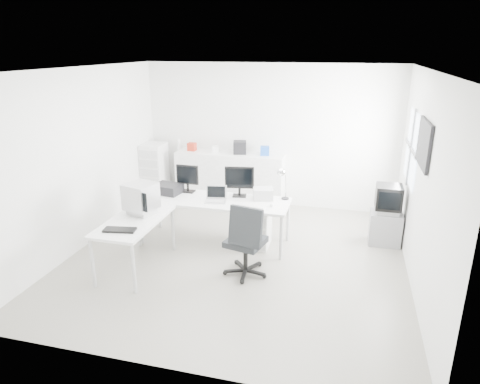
% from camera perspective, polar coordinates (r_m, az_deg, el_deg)
% --- Properties ---
extents(floor, '(5.00, 5.00, 0.01)m').
position_cam_1_polar(floor, '(6.67, -0.43, -8.70)').
color(floor, '#B6B2A4').
rests_on(floor, ground).
extents(ceiling, '(5.00, 5.00, 0.01)m').
position_cam_1_polar(ceiling, '(5.92, -0.50, 16.09)').
color(ceiling, white).
rests_on(ceiling, back_wall).
extents(back_wall, '(5.00, 0.02, 2.80)m').
position_cam_1_polar(back_wall, '(8.52, 3.90, 7.40)').
color(back_wall, white).
rests_on(back_wall, floor).
extents(left_wall, '(0.02, 5.00, 2.80)m').
position_cam_1_polar(left_wall, '(7.19, -20.16, 4.13)').
color(left_wall, white).
rests_on(left_wall, floor).
extents(right_wall, '(0.02, 5.00, 2.80)m').
position_cam_1_polar(right_wall, '(6.04, 23.13, 1.08)').
color(right_wall, white).
rests_on(right_wall, floor).
extents(window, '(0.02, 1.20, 1.10)m').
position_cam_1_polar(window, '(7.14, 21.92, 5.47)').
color(window, white).
rests_on(window, right_wall).
extents(wall_picture, '(0.04, 0.90, 0.60)m').
position_cam_1_polar(wall_picture, '(6.01, 23.33, 5.93)').
color(wall_picture, black).
rests_on(wall_picture, right_wall).
extents(main_desk, '(2.40, 0.80, 0.75)m').
position_cam_1_polar(main_desk, '(7.03, -3.36, -3.86)').
color(main_desk, white).
rests_on(main_desk, floor).
extents(side_desk, '(0.70, 1.40, 0.75)m').
position_cam_1_polar(side_desk, '(6.42, -13.69, -6.70)').
color(side_desk, white).
rests_on(side_desk, floor).
extents(drawer_pedestal, '(0.40, 0.50, 0.60)m').
position_cam_1_polar(drawer_pedestal, '(6.94, 2.32, -4.84)').
color(drawer_pedestal, white).
rests_on(drawer_pedestal, floor).
extents(inkjet_printer, '(0.49, 0.41, 0.16)m').
position_cam_1_polar(inkjet_printer, '(7.25, -9.60, 0.43)').
color(inkjet_printer, black).
rests_on(inkjet_printer, main_desk).
extents(lcd_monitor_small, '(0.39, 0.23, 0.48)m').
position_cam_1_polar(lcd_monitor_small, '(7.22, -7.01, 1.83)').
color(lcd_monitor_small, black).
rests_on(lcd_monitor_small, main_desk).
extents(lcd_monitor_large, '(0.50, 0.27, 0.49)m').
position_cam_1_polar(lcd_monitor_large, '(6.95, -0.08, 1.35)').
color(lcd_monitor_large, black).
rests_on(lcd_monitor_large, main_desk).
extents(laptop, '(0.41, 0.42, 0.24)m').
position_cam_1_polar(laptop, '(6.75, -3.29, -0.36)').
color(laptop, '#B7B7BA').
rests_on(laptop, main_desk).
extents(white_keyboard, '(0.46, 0.22, 0.02)m').
position_cam_1_polar(white_keyboard, '(6.59, 1.58, -1.81)').
color(white_keyboard, white).
rests_on(white_keyboard, main_desk).
extents(white_mouse, '(0.06, 0.06, 0.06)m').
position_cam_1_polar(white_mouse, '(6.57, 4.23, -1.73)').
color(white_mouse, white).
rests_on(white_mouse, main_desk).
extents(laser_printer, '(0.37, 0.34, 0.18)m').
position_cam_1_polar(laser_printer, '(6.89, 3.09, -0.22)').
color(laser_printer, '#B6B6B6').
rests_on(laser_printer, main_desk).
extents(desk_lamp, '(0.15, 0.15, 0.43)m').
position_cam_1_polar(desk_lamp, '(6.86, 6.10, 0.75)').
color(desk_lamp, silver).
rests_on(desk_lamp, main_desk).
extents(crt_monitor, '(0.47, 0.47, 0.44)m').
position_cam_1_polar(crt_monitor, '(6.40, -13.07, -0.96)').
color(crt_monitor, '#B7B7BA').
rests_on(crt_monitor, side_desk).
extents(black_keyboard, '(0.45, 0.24, 0.03)m').
position_cam_1_polar(black_keyboard, '(5.95, -15.75, -4.88)').
color(black_keyboard, black).
rests_on(black_keyboard, side_desk).
extents(office_chair, '(0.76, 0.76, 1.10)m').
position_cam_1_polar(office_chair, '(5.98, 0.76, -6.19)').
color(office_chair, '#26292B').
rests_on(office_chair, floor).
extents(tv_cabinet, '(0.50, 0.41, 0.54)m').
position_cam_1_polar(tv_cabinet, '(7.40, 18.77, -4.58)').
color(tv_cabinet, gray).
rests_on(tv_cabinet, floor).
extents(crt_tv, '(0.50, 0.48, 0.45)m').
position_cam_1_polar(crt_tv, '(7.22, 19.18, -0.96)').
color(crt_tv, black).
rests_on(crt_tv, tv_cabinet).
extents(sideboard, '(2.16, 0.54, 1.08)m').
position_cam_1_polar(sideboard, '(8.65, -1.31, 1.74)').
color(sideboard, white).
rests_on(sideboard, floor).
extents(clutter_box_a, '(0.17, 0.15, 0.16)m').
position_cam_1_polar(clutter_box_a, '(8.73, -6.43, 6.01)').
color(clutter_box_a, '#B02B19').
rests_on(clutter_box_a, sideboard).
extents(clutter_box_b, '(0.15, 0.14, 0.12)m').
position_cam_1_polar(clutter_box_b, '(8.58, -3.28, 5.74)').
color(clutter_box_b, white).
rests_on(clutter_box_b, sideboard).
extents(clutter_box_c, '(0.30, 0.28, 0.25)m').
position_cam_1_polar(clutter_box_c, '(8.43, -0.03, 5.98)').
color(clutter_box_c, black).
rests_on(clutter_box_c, sideboard).
extents(clutter_box_d, '(0.20, 0.18, 0.17)m').
position_cam_1_polar(clutter_box_d, '(8.33, 3.32, 5.51)').
color(clutter_box_d, '#184BAD').
rests_on(clutter_box_d, sideboard).
extents(clutter_bottle, '(0.07, 0.07, 0.22)m').
position_cam_1_polar(clutter_bottle, '(8.87, -8.17, 6.34)').
color(clutter_bottle, white).
rests_on(clutter_bottle, sideboard).
extents(filing_cabinet, '(0.43, 0.51, 1.23)m').
position_cam_1_polar(filing_cabinet, '(8.97, -11.26, 2.49)').
color(filing_cabinet, white).
rests_on(filing_cabinet, floor).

